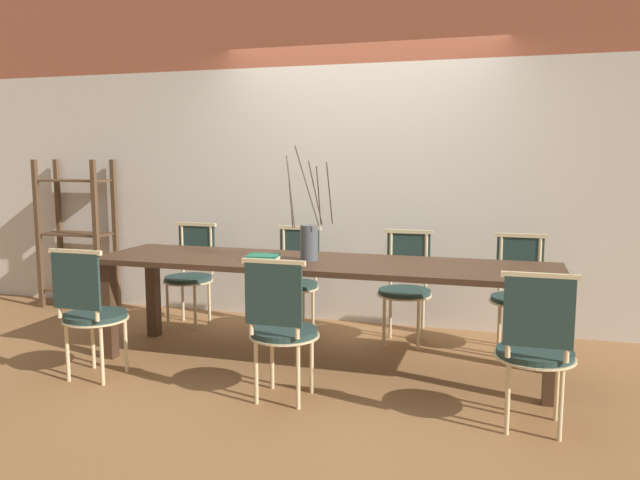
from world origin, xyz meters
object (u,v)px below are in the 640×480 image
at_px(vase_centerpiece, 309,241).
at_px(chair_far_center, 405,284).
at_px(dining_table, 320,273).
at_px(book_stack, 263,257).
at_px(chair_near_center, 536,346).
at_px(shelving_rack, 77,234).

bearing_deg(vase_centerpiece, chair_far_center, 52.02).
relative_size(dining_table, chair_far_center, 3.65).
xyz_separation_m(dining_table, book_stack, (-0.41, -0.07, 0.11)).
bearing_deg(chair_near_center, dining_table, 153.15).
xyz_separation_m(chair_near_center, book_stack, (-1.87, 0.66, 0.30)).
bearing_deg(chair_far_center, book_stack, 41.30).
bearing_deg(chair_near_center, shelving_rack, 157.80).
bearing_deg(book_stack, shelving_rack, 155.87).
bearing_deg(shelving_rack, chair_far_center, -4.93).
relative_size(chair_near_center, shelving_rack, 0.62).
height_order(chair_near_center, shelving_rack, shelving_rack).
distance_m(chair_far_center, shelving_rack, 3.39).
height_order(dining_table, chair_near_center, chair_near_center).
bearing_deg(book_stack, vase_centerpiece, 10.04).
xyz_separation_m(chair_near_center, chair_far_center, (-0.95, 1.47, 0.00)).
distance_m(chair_far_center, book_stack, 1.26).
relative_size(dining_table, chair_near_center, 3.65).
relative_size(vase_centerpiece, book_stack, 3.26).
relative_size(chair_near_center, book_stack, 3.65).
bearing_deg(shelving_rack, dining_table, -19.71).
xyz_separation_m(dining_table, chair_far_center, (0.51, 0.74, -0.19)).
bearing_deg(dining_table, chair_far_center, 55.48).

